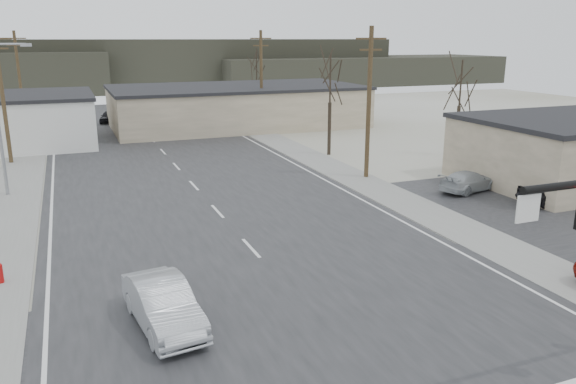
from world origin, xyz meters
name	(u,v)px	position (x,y,z in m)	size (l,w,h in m)	color
ground	(327,332)	(0.00, 0.00, 0.00)	(140.00, 140.00, 0.00)	silver
main_road	(213,207)	(0.00, 15.00, 0.02)	(18.00, 110.00, 0.05)	#252628
cross_road	(327,331)	(0.00, 0.00, 0.02)	(90.00, 10.00, 0.04)	#252628
sidewalk_left	(13,203)	(-10.60, 20.00, 0.03)	(3.00, 90.00, 0.06)	gray
sidewalk_right	(341,172)	(10.60, 20.00, 0.03)	(3.00, 90.00, 0.06)	gray
fire_hydrant	(0,273)	(-10.20, 8.00, 0.45)	(0.24, 0.24, 0.87)	#A50C0C
building_right_far	(237,106)	(10.00, 44.00, 2.15)	(26.30, 14.30, 4.30)	#BEAD91
upole_left_c	(2,94)	(-11.50, 32.00, 5.22)	(2.20, 0.30, 10.00)	#4B3823
upole_left_d	(19,77)	(-11.50, 52.00, 5.22)	(2.20, 0.30, 10.00)	#4B3823
upole_right_a	(369,101)	(11.50, 18.00, 5.22)	(2.20, 0.30, 10.00)	#4B3823
upole_right_b	(261,79)	(11.50, 40.00, 5.22)	(2.20, 0.30, 10.00)	#4B3823
streetlight_main	(0,111)	(-10.80, 22.00, 5.09)	(2.40, 0.25, 9.00)	gray
tree_right_mid	(330,81)	(12.50, 26.00, 5.93)	(3.74, 3.74, 8.33)	#322A1E
tree_right_far	(257,69)	(15.00, 52.00, 5.58)	(3.52, 3.52, 7.84)	#322A1E
tree_lot	(461,86)	(22.00, 22.00, 5.58)	(3.52, 3.52, 7.84)	#322A1E
hill_center	(185,63)	(15.00, 96.00, 4.50)	(80.00, 18.00, 9.00)	#333026
hill_right	(359,70)	(50.00, 90.00, 2.75)	(60.00, 18.00, 5.50)	#333026
sedan_crossing	(163,304)	(-4.86, 2.28, 0.82)	(1.64, 4.72, 1.55)	#9EA2A8
car_far_a	(171,113)	(3.98, 50.59, 0.81)	(2.15, 5.30, 1.54)	black
car_far_b	(109,117)	(-2.83, 51.39, 0.68)	(1.51, 3.74, 1.27)	black
car_parked_dark_a	(557,192)	(18.42, 8.25, 0.78)	(1.77, 4.40, 1.50)	black
car_parked_silver	(469,181)	(15.62, 12.44, 0.66)	(1.76, 4.33, 1.26)	#9DA3A7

